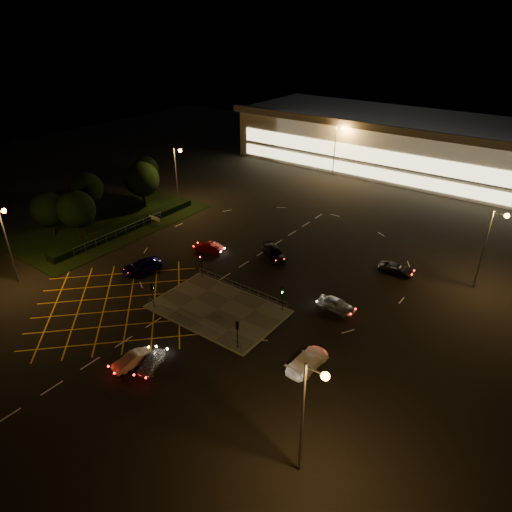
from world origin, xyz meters
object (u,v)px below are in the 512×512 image
Objects in this scene: car_right_silver at (336,305)px; car_far_dkgrey at (274,253)px; signal_se at (237,329)px; signal_nw at (201,262)px; car_approach_white at (308,360)px; car_near_silver at (151,362)px; signal_sw at (152,290)px; car_circ_red at (209,247)px; car_east_grey at (396,269)px; car_queue_white at (132,360)px; signal_ne at (283,293)px; car_left_blue at (142,266)px.

car_far_dkgrey is at bearing 65.04° from car_right_silver.
signal_nw is at bearing -33.65° from signal_se.
car_right_silver is 10.13m from car_approach_white.
car_far_dkgrey is at bearing 77.45° from car_near_silver.
car_near_silver is at bearing -139.03° from car_far_dkgrey.
signal_sw reaches higher than car_circ_red.
car_right_silver is 21.00m from car_circ_red.
car_right_silver is 12.18m from car_east_grey.
signal_se is 0.84× the size of car_queue_white.
car_queue_white is at bearing 9.50° from car_circ_red.
signal_nw is 19.94m from car_approach_white.
car_circ_red is at bearing 125.57° from car_queue_white.
signal_ne reaches higher than car_east_grey.
car_far_dkgrey reaches higher than car_east_grey.
car_approach_white is (11.77, 8.69, 0.15)m from car_near_silver.
car_right_silver is (24.26, 6.91, 0.02)m from car_left_blue.
signal_nw is 7.51m from car_circ_red.
car_east_grey is (19.08, 15.68, -1.75)m from signal_nw.
car_east_grey reaches higher than car_near_silver.
car_left_blue is 1.27× the size of car_circ_red.
car_near_silver is (-4.87, -14.86, -1.76)m from signal_ne.
signal_ne is at bearing 129.50° from car_right_silver.
car_far_dkgrey is (11.69, 13.08, 0.01)m from car_left_blue.
car_approach_white is (14.73, -16.07, 0.02)m from car_far_dkgrey.
signal_se is 0.88× the size of car_near_silver.
car_far_dkgrey is at bearing -44.48° from car_approach_white.
car_near_silver is at bearing -64.37° from signal_nw.
car_circ_red is at bearing 107.06° from car_east_grey.
signal_ne is at bearing 79.28° from car_queue_white.
signal_sw is 18.44m from car_far_dkgrey.
car_east_grey is (7.08, 15.68, -1.75)m from signal_ne.
car_circ_red is (-8.31, -3.87, -0.06)m from car_far_dkgrey.
car_circ_red is (-20.87, 2.30, -0.07)m from car_right_silver.
signal_se and signal_ne have the same top height.
signal_nw is at bearing -15.06° from car_approach_white.
car_far_dkgrey is 9.16m from car_circ_red.
car_circ_red is at bearing 124.46° from signal_nw.
signal_sw is 0.60× the size of car_approach_white.
signal_nw reaches higher than car_queue_white.
car_east_grey is at bearing -128.87° from signal_sw.
car_near_silver is at bearing 153.13° from car_east_grey.
signal_sw is 0.62× the size of car_far_dkgrey.
car_right_silver is at bearing 38.32° from signal_ne.
car_far_dkgrey is (-1.32, 25.66, 0.11)m from car_queue_white.
car_near_silver is (7.13, -6.87, -1.76)m from signal_sw.
car_far_dkgrey is at bearing 100.66° from car_circ_red.
car_circ_red is (-9.62, 21.79, 0.05)m from car_queue_white.
car_circ_red is (-4.14, 14.02, -1.70)m from signal_sw.
car_approach_white is (6.90, 1.82, -1.61)m from signal_se.
signal_se is 0.71× the size of car_east_grey.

